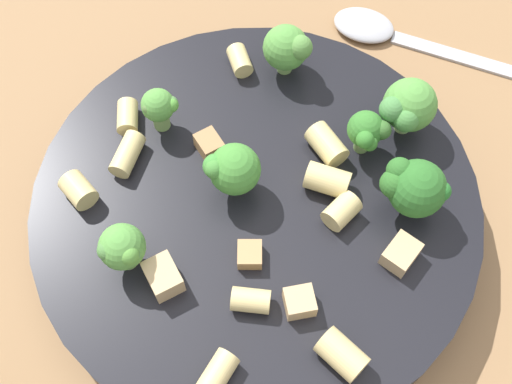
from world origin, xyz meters
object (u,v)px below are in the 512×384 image
broccoli_floret_5 (121,246)px  rigatoni_9 (251,300)px  pasta_bowl (256,210)px  rigatoni_2 (327,145)px  broccoli_floret_4 (159,107)px  chicken_chunk_2 (209,145)px  rigatoni_1 (78,190)px  spoon (388,33)px  chicken_chunk_3 (250,255)px  rigatoni_3 (342,354)px  broccoli_floret_2 (369,134)px  broccoli_floret_1 (287,48)px  rigatoni_5 (127,154)px  broccoli_floret_6 (232,169)px  rigatoni_6 (327,180)px  chicken_chunk_0 (401,254)px  rigatoni_4 (128,117)px  rigatoni_0 (240,61)px  broccoli_floret_3 (414,187)px  broccoli_floret_0 (407,106)px  chicken_chunk_4 (300,302)px  rigatoni_7 (215,377)px  chicken_chunk_1 (163,277)px  rigatoni_8 (341,211)px

broccoli_floret_5 → rigatoni_9: bearing=41.1°
pasta_bowl → rigatoni_2: bearing=98.5°
broccoli_floret_4 → chicken_chunk_2: broccoli_floret_4 is taller
rigatoni_1 → spoon: (-0.04, 0.27, -0.04)m
chicken_chunk_3 → pasta_bowl: bearing=145.4°
rigatoni_3 → broccoli_floret_2: bearing=140.8°
broccoli_floret_1 → rigatoni_5: bearing=-83.7°
broccoli_floret_5 → broccoli_floret_6: (-0.01, 0.08, 0.00)m
rigatoni_6 → chicken_chunk_0: 0.06m
broccoli_floret_4 → rigatoni_4: 0.03m
rigatoni_1 → rigatoni_5: rigatoni_1 is taller
rigatoni_0 → chicken_chunk_3: 0.15m
chicken_chunk_0 → rigatoni_4: bearing=-148.9°
broccoli_floret_3 → broccoli_floret_4: (-0.13, -0.11, -0.00)m
rigatoni_4 → chicken_chunk_3: bearing=10.7°
rigatoni_0 → chicken_chunk_3: rigatoni_0 is taller
broccoli_floret_0 → rigatoni_9: (0.06, -0.15, -0.02)m
broccoli_floret_6 → chicken_chunk_0: 0.11m
rigatoni_5 → rigatoni_6: 0.13m
broccoli_floret_6 → rigatoni_2: size_ratio=1.51×
rigatoni_4 → chicken_chunk_3: rigatoni_4 is taller
rigatoni_2 → rigatoni_1: bearing=-107.2°
rigatoni_0 → chicken_chunk_4: (0.17, -0.05, -0.00)m
rigatoni_2 → rigatoni_7: rigatoni_2 is taller
pasta_bowl → rigatoni_0: size_ratio=13.57×
rigatoni_9 → chicken_chunk_0: rigatoni_9 is taller
broccoli_floret_3 → rigatoni_9: (0.01, -0.12, -0.02)m
rigatoni_5 → chicken_chunk_0: size_ratio=1.36×
broccoli_floret_6 → chicken_chunk_0: size_ratio=1.90×
broccoli_floret_1 → broccoli_floret_6: broccoli_floret_6 is taller
rigatoni_4 → chicken_chunk_1: 0.12m
rigatoni_4 → rigatoni_7: (0.18, -0.03, 0.00)m
broccoli_floret_2 → rigatoni_8: (0.03, -0.04, -0.01)m
rigatoni_1 → chicken_chunk_0: 0.20m
broccoli_floret_1 → chicken_chunk_4: broccoli_floret_1 is taller
rigatoni_7 → rigatoni_0: bearing=148.1°
chicken_chunk_1 → chicken_chunk_2: chicken_chunk_1 is taller
rigatoni_2 → chicken_chunk_4: size_ratio=1.58×
rigatoni_0 → rigatoni_6: bearing=0.9°
broccoli_floret_0 → rigatoni_1: 0.22m
broccoli_floret_1 → rigatoni_9: broccoli_floret_1 is taller
broccoli_floret_1 → spoon: size_ratio=0.28×
spoon → rigatoni_0: bearing=-91.6°
broccoli_floret_3 → broccoli_floret_5: bearing=-106.9°
rigatoni_7 → broccoli_floret_4: bearing=164.3°
broccoli_floret_4 → rigatoni_0: (-0.02, 0.07, -0.01)m
rigatoni_4 → rigatoni_7: 0.18m
broccoli_floret_4 → rigatoni_6: (0.09, 0.07, -0.01)m
rigatoni_4 → rigatoni_9: (0.15, 0.01, 0.00)m
rigatoni_2 → chicken_chunk_3: bearing=-62.6°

